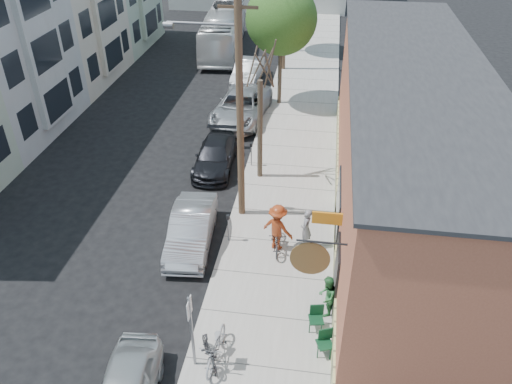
# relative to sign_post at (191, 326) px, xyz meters

# --- Properties ---
(ground) EXTENTS (120.00, 120.00, 0.00)m
(ground) POSITION_rel_sign_post_xyz_m (-2.35, 4.19, -1.83)
(ground) COLOR black
(sidewalk) EXTENTS (4.50, 58.00, 0.15)m
(sidewalk) POSITION_rel_sign_post_xyz_m (1.90, 15.19, -1.76)
(sidewalk) COLOR #ABA79E
(sidewalk) RESTS_ON ground
(cafe_building) EXTENTS (6.60, 20.20, 6.61)m
(cafe_building) POSITION_rel_sign_post_xyz_m (6.64, 9.19, 1.47)
(cafe_building) COLOR #A5573D
(cafe_building) RESTS_ON ground
(apartment_row) EXTENTS (6.30, 32.00, 9.00)m
(apartment_row) POSITION_rel_sign_post_xyz_m (-14.20, 18.19, 2.67)
(apartment_row) COLOR #A6B499
(apartment_row) RESTS_ON ground
(sign_post) EXTENTS (0.07, 0.45, 2.80)m
(sign_post) POSITION_rel_sign_post_xyz_m (0.00, 0.00, 0.00)
(sign_post) COLOR slate
(sign_post) RESTS_ON sidewalk
(parking_meter_near) EXTENTS (0.14, 0.14, 1.24)m
(parking_meter_near) POSITION_rel_sign_post_xyz_m (-0.10, 5.97, -0.85)
(parking_meter_near) COLOR slate
(parking_meter_near) RESTS_ON sidewalk
(parking_meter_far) EXTENTS (0.14, 0.14, 1.24)m
(parking_meter_far) POSITION_rel_sign_post_xyz_m (-0.10, 11.95, -0.85)
(parking_meter_far) COLOR slate
(parking_meter_far) RESTS_ON sidewalk
(utility_pole_near) EXTENTS (3.57, 0.28, 10.00)m
(utility_pole_near) POSITION_rel_sign_post_xyz_m (0.04, 7.91, 3.58)
(utility_pole_near) COLOR #503A28
(utility_pole_near) RESTS_ON sidewalk
(tree_bare) EXTENTS (0.24, 0.24, 4.84)m
(tree_bare) POSITION_rel_sign_post_xyz_m (0.45, 11.04, 0.74)
(tree_bare) COLOR #44392C
(tree_bare) RESTS_ON sidewalk
(tree_leafy_mid) EXTENTS (4.15, 4.15, 7.23)m
(tree_leafy_mid) POSITION_rel_sign_post_xyz_m (0.45, 19.93, 3.46)
(tree_leafy_mid) COLOR #44392C
(tree_leafy_mid) RESTS_ON sidewalk
(patio_chair_a) EXTENTS (0.59, 0.59, 0.88)m
(patio_chair_a) POSITION_rel_sign_post_xyz_m (3.55, 1.89, -1.24)
(patio_chair_a) COLOR #103920
(patio_chair_a) RESTS_ON sidewalk
(patio_chair_b) EXTENTS (0.65, 0.65, 0.88)m
(patio_chair_b) POSITION_rel_sign_post_xyz_m (3.85, 0.94, -1.24)
(patio_chair_b) COLOR #103920
(patio_chair_b) RESTS_ON sidewalk
(patron_grey) EXTENTS (0.49, 0.68, 1.72)m
(patron_grey) POSITION_rel_sign_post_xyz_m (2.95, 6.05, -0.82)
(patron_grey) COLOR gray
(patron_grey) RESTS_ON sidewalk
(patron_green) EXTENTS (0.75, 0.87, 1.56)m
(patron_green) POSITION_rel_sign_post_xyz_m (3.85, 2.63, -0.90)
(patron_green) COLOR #2F773C
(patron_green) RESTS_ON sidewalk
(cyclist) EXTENTS (1.47, 1.20, 1.98)m
(cyclist) POSITION_rel_sign_post_xyz_m (1.87, 5.79, -0.69)
(cyclist) COLOR maroon
(cyclist) RESTS_ON sidewalk
(cyclist_bike) EXTENTS (0.85, 1.94, 0.99)m
(cyclist_bike) POSITION_rel_sign_post_xyz_m (1.87, 5.79, -1.19)
(cyclist_bike) COLOR black
(cyclist_bike) RESTS_ON sidewalk
(parked_bike_a) EXTENTS (1.13, 1.53, 0.91)m
(parked_bike_a) POSITION_rel_sign_post_xyz_m (0.43, 0.13, -1.23)
(parked_bike_a) COLOR black
(parked_bike_a) RESTS_ON sidewalk
(parked_bike_b) EXTENTS (0.81, 2.02, 1.04)m
(parked_bike_b) POSITION_rel_sign_post_xyz_m (0.61, 0.29, -1.16)
(parked_bike_b) COLOR gray
(parked_bike_b) RESTS_ON sidewalk
(car_1) EXTENTS (1.95, 4.58, 1.47)m
(car_1) POSITION_rel_sign_post_xyz_m (-1.55, 5.73, -1.10)
(car_1) COLOR #A4A5AC
(car_1) RESTS_ON ground
(car_2) EXTENTS (2.00, 4.56, 1.30)m
(car_2) POSITION_rel_sign_post_xyz_m (-1.89, 11.79, -1.18)
(car_2) COLOR black
(car_2) RESTS_ON ground
(car_3) EXTENTS (3.28, 6.16, 1.65)m
(car_3) POSITION_rel_sign_post_xyz_m (-1.55, 17.49, -1.01)
(car_3) COLOR #9FA1A6
(car_3) RESTS_ON ground
(car_4) EXTENTS (1.76, 4.78, 1.56)m
(car_4) POSITION_rel_sign_post_xyz_m (-2.10, 23.33, -1.05)
(car_4) COLOR #9D9FA4
(car_4) RESTS_ON ground
(bus) EXTENTS (3.56, 11.33, 3.11)m
(bus) POSITION_rel_sign_post_xyz_m (-5.14, 30.12, -0.28)
(bus) COLOR white
(bus) RESTS_ON ground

